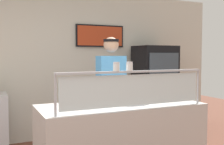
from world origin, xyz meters
TOP-DOWN VIEW (x-y plane):
  - shop_rear_unit at (0.94, 2.54)m, footprint 6.26×0.13m
  - serving_counter at (0.93, 0.39)m, footprint 1.86×0.79m
  - sneeze_guard at (0.93, 0.06)m, footprint 1.69×0.06m
  - pizza_tray at (1.07, 0.45)m, footprint 0.52×0.52m
  - pizza_server at (1.04, 0.43)m, footprint 0.15×0.29m
  - parmesan_shaker at (0.72, 0.06)m, footprint 0.07×0.07m
  - pepper_flake_shaker at (0.86, 0.06)m, footprint 0.07×0.07m
  - worker_figure at (1.12, 1.07)m, footprint 0.41×0.50m
  - drink_fridge at (2.52, 2.09)m, footprint 0.74×0.61m

SIDE VIEW (x-z plane):
  - serving_counter at x=0.93m, z-range 0.00..0.95m
  - drink_fridge at x=2.52m, z-range 0.00..1.69m
  - pizza_tray at x=1.07m, z-range 0.95..0.99m
  - pizza_server at x=1.04m, z-range 0.99..0.99m
  - worker_figure at x=1.12m, z-range 0.13..1.89m
  - sneeze_guard at x=0.93m, z-range 1.01..1.41m
  - shop_rear_unit at x=0.94m, z-range 0.01..2.71m
  - parmesan_shaker at x=0.72m, z-range 1.35..1.44m
  - pepper_flake_shaker at x=0.86m, z-range 1.35..1.44m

